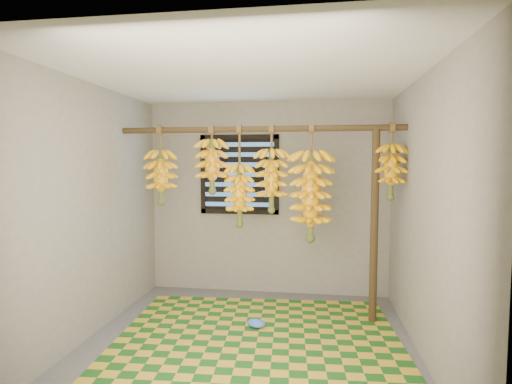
% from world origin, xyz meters
% --- Properties ---
extents(floor, '(3.00, 3.00, 0.01)m').
position_xyz_m(floor, '(0.00, 0.00, -0.01)').
color(floor, '#555555').
rests_on(floor, ground).
extents(ceiling, '(3.00, 3.00, 0.01)m').
position_xyz_m(ceiling, '(0.00, 0.00, 2.40)').
color(ceiling, silver).
rests_on(ceiling, wall_back).
extents(wall_back, '(3.00, 0.01, 2.40)m').
position_xyz_m(wall_back, '(0.00, 1.50, 1.20)').
color(wall_back, slate).
rests_on(wall_back, floor).
extents(wall_left, '(0.01, 3.00, 2.40)m').
position_xyz_m(wall_left, '(-1.50, 0.00, 1.20)').
color(wall_left, slate).
rests_on(wall_left, floor).
extents(wall_right, '(0.01, 3.00, 2.40)m').
position_xyz_m(wall_right, '(1.50, 0.00, 1.20)').
color(wall_right, slate).
rests_on(wall_right, floor).
extents(window, '(1.00, 0.04, 1.00)m').
position_xyz_m(window, '(-0.35, 1.48, 1.50)').
color(window, black).
rests_on(window, wall_back).
extents(hanging_pole, '(3.00, 0.06, 0.06)m').
position_xyz_m(hanging_pole, '(0.00, 0.70, 2.00)').
color(hanging_pole, '#49351A').
rests_on(hanging_pole, wall_left).
extents(support_post, '(0.08, 0.08, 2.00)m').
position_xyz_m(support_post, '(1.20, 0.70, 1.00)').
color(support_post, '#49351A').
rests_on(support_post, floor).
extents(woven_mat, '(2.76, 2.27, 0.01)m').
position_xyz_m(woven_mat, '(0.08, 0.15, 0.01)').
color(woven_mat, '#1A5519').
rests_on(woven_mat, floor).
extents(plastic_bag, '(0.23, 0.20, 0.08)m').
position_xyz_m(plastic_bag, '(0.03, 0.36, 0.05)').
color(plastic_bag, '#3E76E9').
rests_on(plastic_bag, woven_mat).
extents(banana_bunch_a, '(0.32, 0.32, 0.85)m').
position_xyz_m(banana_bunch_a, '(-1.08, 0.70, 1.49)').
color(banana_bunch_a, brown).
rests_on(banana_bunch_a, hanging_pole).
extents(banana_bunch_b, '(0.34, 0.34, 0.73)m').
position_xyz_m(banana_bunch_b, '(-0.50, 0.70, 1.61)').
color(banana_bunch_b, brown).
rests_on(banana_bunch_b, hanging_pole).
extents(banana_bunch_c, '(0.29, 0.29, 1.08)m').
position_xyz_m(banana_bunch_c, '(-0.20, 0.70, 1.30)').
color(banana_bunch_c, brown).
rests_on(banana_bunch_c, hanging_pole).
extents(banana_bunch_d, '(0.34, 0.34, 0.92)m').
position_xyz_m(banana_bunch_d, '(0.14, 0.70, 1.46)').
color(banana_bunch_d, brown).
rests_on(banana_bunch_d, hanging_pole).
extents(banana_bunch_e, '(0.41, 0.41, 1.21)m').
position_xyz_m(banana_bunch_e, '(0.55, 0.70, 1.30)').
color(banana_bunch_e, brown).
rests_on(banana_bunch_e, hanging_pole).
extents(banana_bunch_f, '(0.30, 0.30, 0.77)m').
position_xyz_m(banana_bunch_f, '(1.35, 0.70, 1.56)').
color(banana_bunch_f, brown).
rests_on(banana_bunch_f, hanging_pole).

